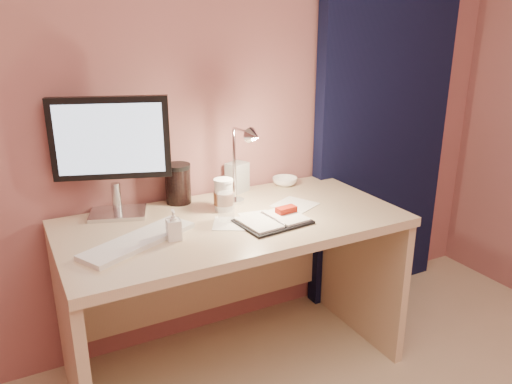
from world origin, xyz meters
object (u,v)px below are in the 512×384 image
desk (227,261)px  clear_cup (226,207)px  planner (274,220)px  lotion_bottle (174,225)px  monitor (112,146)px  desk_lamp (241,159)px  dark_jar (178,186)px  keyboard (139,240)px  coffee_cup (224,196)px  bowl (285,181)px  product_box (237,177)px

desk → clear_cup: (-0.03, -0.08, 0.29)m
planner → lotion_bottle: bearing=170.1°
planner → desk: bearing=119.7°
lotion_bottle → clear_cup: bearing=17.1°
monitor → desk_lamp: bearing=-1.4°
desk → dark_jar: bearing=120.9°
desk → dark_jar: (-0.13, 0.22, 0.31)m
keyboard → coffee_cup: coffee_cup is taller
monitor → desk: bearing=-6.5°
clear_cup → bowl: size_ratio=0.96×
planner → lotion_bottle: (-0.41, 0.03, 0.05)m
product_box → desk_lamp: size_ratio=0.39×
clear_cup → dark_jar: 0.31m
bowl → desk: bearing=-153.0°
coffee_cup → lotion_bottle: coffee_cup is taller
monitor → keyboard: bearing=-71.1°
lotion_bottle → desk_lamp: 0.43m
keyboard → lotion_bottle: 0.14m
bowl → monitor: bearing=-178.4°
bowl → planner: bearing=-126.0°
keyboard → clear_cup: clear_cup is taller
desk → clear_cup: 0.30m
clear_cup → desk_lamp: bearing=39.3°
keyboard → clear_cup: size_ratio=3.83×
desk → bowl: bearing=27.0°
bowl → product_box: bearing=174.5°
keyboard → desk_lamp: bearing=-10.8°
monitor → lotion_bottle: monitor is taller
lotion_bottle → dark_jar: dark_jar is taller
monitor → desk_lamp: size_ratio=1.37×
planner → coffee_cup: 0.26m
keyboard → desk_lamp: desk_lamp is taller
coffee_cup → clear_cup: coffee_cup is taller
dark_jar → planner: bearing=-56.9°
monitor → coffee_cup: (0.42, -0.15, -0.23)m
desk → monitor: bearing=155.0°
desk → coffee_cup: size_ratio=10.07×
bowl → lotion_bottle: size_ratio=1.06×
monitor → clear_cup: (0.38, -0.27, -0.24)m
desk → planner: size_ratio=4.77×
product_box → bowl: bearing=-28.4°
keyboard → dark_jar: dark_jar is taller
product_box → dark_jar: bearing=160.7°
keyboard → product_box: bearing=5.5°
bowl → product_box: product_box is taller
planner → keyboard: bearing=167.8°
keyboard → planner: bearing=-32.9°
dark_jar → desk_lamp: desk_lamp is taller
monitor → dark_jar: bearing=24.5°
clear_cup → lotion_bottle: bearing=-162.9°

